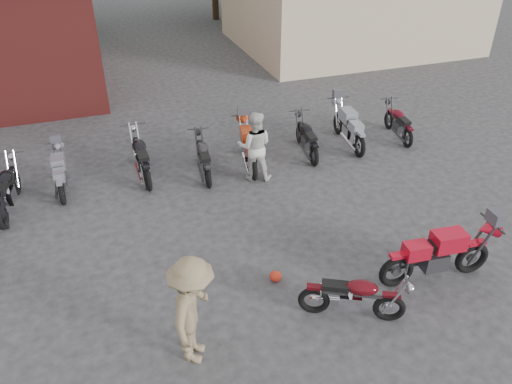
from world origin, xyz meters
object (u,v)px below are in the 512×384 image
object	(u,v)px
sportbike	(440,252)
row_bike_4	(249,145)
row_bike_0	(6,188)
row_bike_7	(399,121)
person_tan	(193,311)
vintage_motorcycle	(355,294)
row_bike_2	(141,155)
row_bike_6	(349,125)
helmet	(276,276)
row_bike_3	(203,156)
row_bike_1	(60,171)
person_light	(255,146)
row_bike_5	(307,136)

from	to	relation	value
sportbike	row_bike_4	bearing A→B (deg)	114.32
row_bike_0	row_bike_7	bearing A→B (deg)	-80.67
person_tan	vintage_motorcycle	bearing A→B (deg)	-65.12
row_bike_2	row_bike_7	bearing A→B (deg)	-92.96
row_bike_6	sportbike	bearing A→B (deg)	174.04
helmet	row_bike_3	world-z (taller)	row_bike_3
row_bike_1	row_bike_2	bearing A→B (deg)	-87.29
helmet	person_light	distance (m)	4.07
vintage_motorcycle	row_bike_1	distance (m)	7.84
row_bike_3	row_bike_7	distance (m)	6.06
row_bike_0	row_bike_5	world-z (taller)	row_bike_0
vintage_motorcycle	person_tan	distance (m)	2.84
person_light	row_bike_7	xyz separation A→B (m)	(4.87, 0.89, -0.39)
helmet	row_bike_6	distance (m)	6.41
row_bike_5	sportbike	bearing A→B (deg)	-170.42
helmet	person_tan	bearing A→B (deg)	-146.37
vintage_motorcycle	row_bike_2	xyz separation A→B (m)	(-2.72, 6.32, 0.08)
helmet	row_bike_6	xyz separation A→B (m)	(4.17, 4.84, 0.51)
row_bike_1	row_bike_2	xyz separation A→B (m)	(2.00, 0.07, 0.08)
row_bike_2	row_bike_1	bearing A→B (deg)	90.71
helmet	row_bike_3	xyz separation A→B (m)	(-0.25, 4.52, 0.42)
row_bike_1	row_bike_5	distance (m)	6.56
row_bike_0	row_bike_1	size ratio (longest dim) A/B	1.11
person_light	row_bike_5	distance (m)	2.04
helmet	row_bike_2	distance (m)	5.33
person_light	person_tan	world-z (taller)	person_tan
sportbike	row_bike_7	xyz separation A→B (m)	(2.88, 5.74, -0.12)
helmet	row_bike_0	distance (m)	6.65
row_bike_5	person_tan	bearing A→B (deg)	149.97
row_bike_0	row_bike_4	xyz separation A→B (m)	(5.97, 0.19, 0.02)
row_bike_0	row_bike_3	size ratio (longest dim) A/B	1.10
row_bike_7	person_light	bearing A→B (deg)	109.15
row_bike_1	row_bike_4	world-z (taller)	row_bike_4
row_bike_1	row_bike_5	xyz separation A→B (m)	(6.55, -0.24, 0.02)
person_tan	row_bike_0	world-z (taller)	person_tan
row_bike_0	row_bike_6	size ratio (longest dim) A/B	0.95
person_tan	row_bike_3	size ratio (longest dim) A/B	1.07
vintage_motorcycle	row_bike_6	xyz separation A→B (m)	(3.23, 6.17, 0.09)
sportbike	row_bike_6	xyz separation A→B (m)	(1.24, 5.81, -0.03)
helmet	row_bike_1	world-z (taller)	row_bike_1
sportbike	person_light	size ratio (longest dim) A/B	1.22
person_light	person_tan	size ratio (longest dim) A/B	0.93
person_light	row_bike_4	xyz separation A→B (m)	(0.08, 0.72, -0.31)
person_light	row_bike_4	distance (m)	0.79
helmet	person_light	xyz separation A→B (m)	(0.94, 3.88, 0.81)
vintage_motorcycle	row_bike_0	size ratio (longest dim) A/B	0.89
row_bike_5	row_bike_6	size ratio (longest dim) A/B	0.89
row_bike_1	row_bike_6	size ratio (longest dim) A/B	0.85
row_bike_2	row_bike_3	size ratio (longest dim) A/B	1.13
row_bike_2	row_bike_4	xyz separation A→B (m)	(2.80, -0.40, 0.00)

